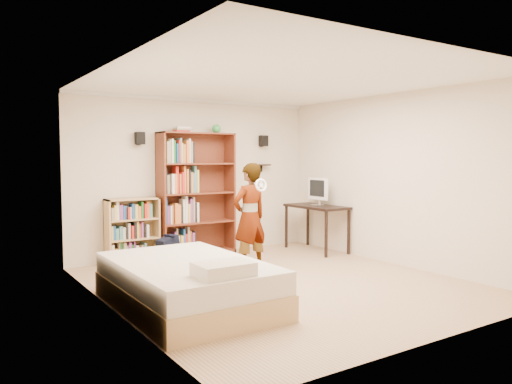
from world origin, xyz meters
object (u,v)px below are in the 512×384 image
tall_bookshelf (197,195)px  daybed (187,278)px  person (250,217)px  computer_desk (316,228)px  low_bookshelf (133,231)px

tall_bookshelf → daybed: (-1.41, -2.58, -0.73)m
person → computer_desk: bearing=-167.4°
tall_bookshelf → computer_desk: (2.02, -0.76, -0.64)m
daybed → tall_bookshelf: bearing=61.3°
tall_bookshelf → person: bearing=-84.0°
computer_desk → low_bookshelf: bearing=165.7°
tall_bookshelf → computer_desk: 2.25m
tall_bookshelf → computer_desk: tall_bookshelf is taller
computer_desk → person: 2.03m
person → low_bookshelf: bearing=-56.9°
tall_bookshelf → daybed: bearing=-118.7°
daybed → person: (1.56, 1.13, 0.48)m
low_bookshelf → computer_desk: (3.15, -0.80, -0.11)m
low_bookshelf → daybed: size_ratio=0.47×
computer_desk → daybed: (-3.43, -1.82, -0.08)m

